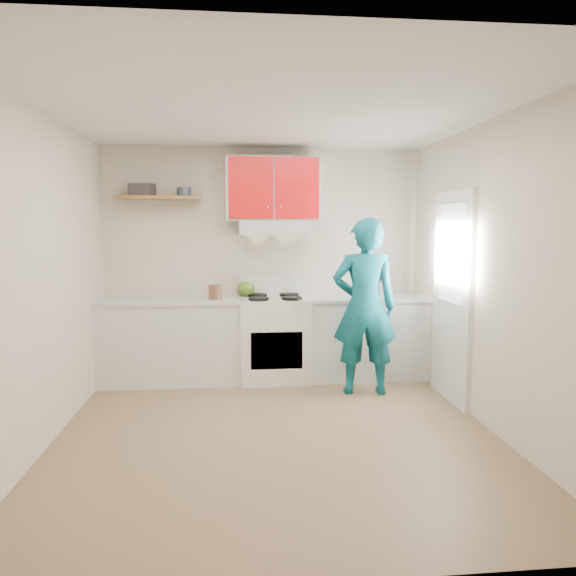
{
  "coord_description": "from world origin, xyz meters",
  "views": [
    {
      "loc": [
        -0.33,
        -4.25,
        1.71
      ],
      "look_at": [
        0.15,
        0.55,
        1.15
      ],
      "focal_mm": 33.22,
      "sensor_mm": 36.0,
      "label": 1
    }
  ],
  "objects": [
    {
      "name": "floor",
      "position": [
        0.0,
        0.0,
        0.0
      ],
      "size": [
        3.8,
        3.8,
        0.0
      ],
      "primitive_type": "plane",
      "color": "brown",
      "rests_on": "ground"
    },
    {
      "name": "ceiling",
      "position": [
        0.0,
        0.0,
        2.6
      ],
      "size": [
        3.6,
        3.8,
        0.04
      ],
      "primitive_type": "cube",
      "color": "white",
      "rests_on": "floor"
    },
    {
      "name": "back_wall",
      "position": [
        0.0,
        1.9,
        1.3
      ],
      "size": [
        3.6,
        0.04,
        2.6
      ],
      "primitive_type": "cube",
      "color": "beige",
      "rests_on": "floor"
    },
    {
      "name": "front_wall",
      "position": [
        0.0,
        -1.9,
        1.3
      ],
      "size": [
        3.6,
        0.04,
        2.6
      ],
      "primitive_type": "cube",
      "color": "beige",
      "rests_on": "floor"
    },
    {
      "name": "left_wall",
      "position": [
        -1.8,
        0.0,
        1.3
      ],
      "size": [
        0.04,
        3.8,
        2.6
      ],
      "primitive_type": "cube",
      "color": "beige",
      "rests_on": "floor"
    },
    {
      "name": "right_wall",
      "position": [
        1.8,
        0.0,
        1.3
      ],
      "size": [
        0.04,
        3.8,
        2.6
      ],
      "primitive_type": "cube",
      "color": "beige",
      "rests_on": "floor"
    },
    {
      "name": "door",
      "position": [
        1.78,
        0.7,
        1.02
      ],
      "size": [
        0.05,
        0.85,
        2.05
      ],
      "primitive_type": "cube",
      "color": "white",
      "rests_on": "floor"
    },
    {
      "name": "door_glass",
      "position": [
        1.75,
        0.7,
        1.45
      ],
      "size": [
        0.01,
        0.55,
        0.95
      ],
      "primitive_type": "cube",
      "color": "white",
      "rests_on": "door"
    },
    {
      "name": "counter_left",
      "position": [
        -1.04,
        1.6,
        0.45
      ],
      "size": [
        1.52,
        0.6,
        0.9
      ],
      "primitive_type": "cube",
      "color": "silver",
      "rests_on": "floor"
    },
    {
      "name": "counter_right",
      "position": [
        1.14,
        1.6,
        0.45
      ],
      "size": [
        1.32,
        0.6,
        0.9
      ],
      "primitive_type": "cube",
      "color": "silver",
      "rests_on": "floor"
    },
    {
      "name": "stove",
      "position": [
        0.1,
        1.57,
        0.46
      ],
      "size": [
        0.76,
        0.65,
        0.92
      ],
      "primitive_type": "cube",
      "color": "white",
      "rests_on": "floor"
    },
    {
      "name": "range_hood",
      "position": [
        0.1,
        1.68,
        1.7
      ],
      "size": [
        0.76,
        0.44,
        0.15
      ],
      "primitive_type": "cube",
      "color": "silver",
      "rests_on": "back_wall"
    },
    {
      "name": "upper_cabinets",
      "position": [
        0.1,
        1.73,
        2.12
      ],
      "size": [
        1.02,
        0.33,
        0.7
      ],
      "primitive_type": "cube",
      "color": "red",
      "rests_on": "back_wall"
    },
    {
      "name": "shelf",
      "position": [
        -1.15,
        1.75,
        2.02
      ],
      "size": [
        0.9,
        0.3,
        0.04
      ],
      "primitive_type": "cube",
      "color": "brown",
      "rests_on": "back_wall"
    },
    {
      "name": "books",
      "position": [
        -1.32,
        1.71,
        2.1
      ],
      "size": [
        0.28,
        0.23,
        0.13
      ],
      "primitive_type": "cube",
      "rotation": [
        0.0,
        0.0,
        -0.21
      ],
      "color": "#373033",
      "rests_on": "shelf"
    },
    {
      "name": "tin",
      "position": [
        -0.88,
        1.72,
        2.09
      ],
      "size": [
        0.19,
        0.19,
        0.1
      ],
      "primitive_type": "cylinder",
      "rotation": [
        0.0,
        0.0,
        0.27
      ],
      "color": "#333D4C",
      "rests_on": "shelf"
    },
    {
      "name": "kettle",
      "position": [
        -0.21,
        1.76,
        1.01
      ],
      "size": [
        0.21,
        0.21,
        0.17
      ],
      "primitive_type": "ellipsoid",
      "rotation": [
        0.0,
        0.0,
        -0.01
      ],
      "color": "#507220",
      "rests_on": "stove"
    },
    {
      "name": "crock",
      "position": [
        -0.55,
        1.54,
        0.99
      ],
      "size": [
        0.16,
        0.16,
        0.17
      ],
      "primitive_type": "cylinder",
      "rotation": [
        0.0,
        0.0,
        -0.11
      ],
      "color": "brown",
      "rests_on": "counter_left"
    },
    {
      "name": "cutting_board",
      "position": [
        0.9,
        1.61,
        0.91
      ],
      "size": [
        0.34,
        0.28,
        0.02
      ],
      "primitive_type": "cube",
      "rotation": [
        0.0,
        0.0,
        -0.21
      ],
      "color": "olive",
      "rests_on": "counter_right"
    },
    {
      "name": "silicone_mat",
      "position": [
        1.57,
        1.51,
        0.9
      ],
      "size": [
        0.37,
        0.33,
        0.01
      ],
      "primitive_type": "cube",
      "rotation": [
        0.0,
        0.0,
        -0.2
      ],
      "color": "red",
      "rests_on": "counter_right"
    },
    {
      "name": "person",
      "position": [
        0.98,
        0.99,
        0.9
      ],
      "size": [
        0.69,
        0.49,
        1.8
      ],
      "primitive_type": "imported",
      "rotation": [
        0.0,
        0.0,
        3.04
      ],
      "color": "#0B5A69",
      "rests_on": "floor"
    }
  ]
}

